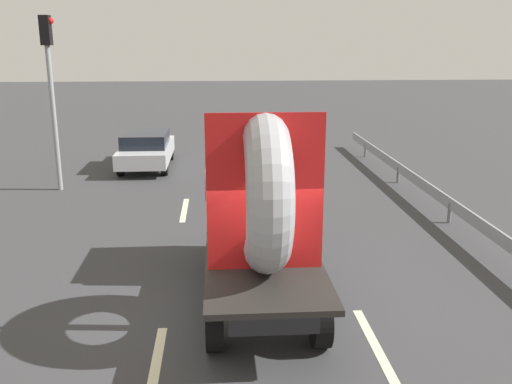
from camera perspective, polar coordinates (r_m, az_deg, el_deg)
ground_plane at (r=10.37m, az=-0.46°, el=-12.50°), size 120.00×120.00×0.00m
flatbed_truck at (r=10.69m, az=0.23°, el=-1.32°), size 2.02×5.53×3.73m
distant_sedan at (r=22.20m, az=-11.08°, el=4.36°), size 1.84×4.29×1.40m
traffic_light at (r=19.22m, az=-20.15°, el=10.77°), size 0.42×0.36×5.55m
guardrail at (r=18.03m, az=16.43°, el=0.82°), size 0.10×17.81×0.71m
lane_dash_left_near at (r=9.23m, az=-10.06°, el=-16.53°), size 0.16×2.06×0.01m
lane_dash_left_far at (r=16.58m, az=-7.28°, el=-1.81°), size 0.16×2.35×0.01m
lane_dash_right_near at (r=9.65m, az=12.10°, el=-15.13°), size 0.16×2.55×0.01m
lane_dash_right_far at (r=17.21m, az=4.59°, el=-1.10°), size 0.16×2.12×0.01m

